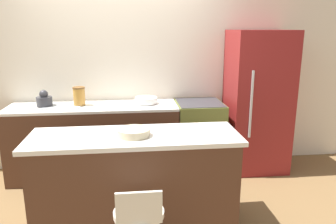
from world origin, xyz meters
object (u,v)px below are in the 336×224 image
oven_range (199,137)px  mixing_bowl (146,100)px  refrigerator (257,102)px  kettle (44,100)px

oven_range → mixing_bowl: size_ratio=3.35×
oven_range → refrigerator: (0.75, -0.01, 0.44)m
mixing_bowl → kettle: bearing=180.0°
refrigerator → mixing_bowl: (-1.42, 0.03, 0.05)m
refrigerator → kettle: bearing=179.3°
refrigerator → kettle: 2.64m
refrigerator → mixing_bowl: 1.42m
refrigerator → kettle: size_ratio=9.37×
oven_range → mixing_bowl: bearing=178.0°
mixing_bowl → refrigerator: bearing=-1.3°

